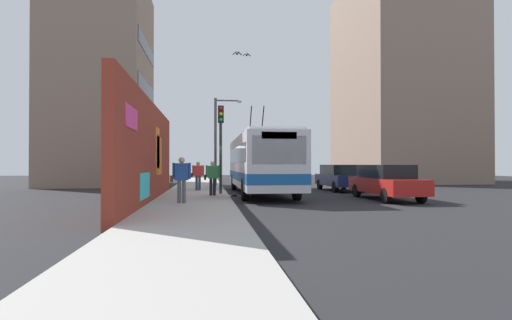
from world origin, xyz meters
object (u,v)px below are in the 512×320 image
object	(u,v)px
parked_car_red	(386,181)
traffic_light	(221,134)
parked_car_navy	(340,177)
pedestrian_near_wall	(181,176)
pedestrian_at_curb	(212,175)
street_lamp	(219,135)
city_bus	(260,162)
pedestrian_midblock	(198,174)

from	to	relation	value
parked_car_red	traffic_light	bearing A→B (deg)	70.21
parked_car_navy	pedestrian_near_wall	size ratio (longest dim) A/B	2.77
pedestrian_near_wall	pedestrian_at_curb	distance (m)	3.79
traffic_light	parked_car_red	bearing A→B (deg)	-109.79
parked_car_navy	street_lamp	distance (m)	8.65
city_bus	pedestrian_midblock	distance (m)	3.70
pedestrian_near_wall	pedestrian_midblock	size ratio (longest dim) A/B	1.08
pedestrian_midblock	parked_car_red	bearing A→B (deg)	-122.51
parked_car_red	parked_car_navy	xyz separation A→B (m)	(6.34, -0.00, 0.00)
pedestrian_near_wall	traffic_light	bearing A→B (deg)	-19.33
pedestrian_at_curb	traffic_light	bearing A→B (deg)	-21.81
traffic_light	street_lamp	xyz separation A→B (m)	(7.56, -0.13, 0.55)
city_bus	traffic_light	xyz separation A→B (m)	(-1.31, 2.15, 1.34)
traffic_light	city_bus	bearing A→B (deg)	-58.56
pedestrian_near_wall	parked_car_red	bearing A→B (deg)	-77.46
city_bus	parked_car_navy	size ratio (longest dim) A/B	2.40
street_lamp	city_bus	bearing A→B (deg)	-162.09
parked_car_red	street_lamp	world-z (taller)	street_lamp
city_bus	pedestrian_at_curb	distance (m)	3.55
parked_car_navy	traffic_light	bearing A→B (deg)	116.71
pedestrian_midblock	street_lamp	world-z (taller)	street_lamp
city_bus	parked_car_red	world-z (taller)	city_bus
pedestrian_near_wall	traffic_light	distance (m)	5.28
pedestrian_near_wall	pedestrian_at_curb	size ratio (longest dim) A/B	1.07
parked_car_red	pedestrian_at_curb	xyz separation A→B (m)	(1.60, 7.77, 0.25)
pedestrian_near_wall	pedestrian_midblock	distance (m)	7.45
pedestrian_near_wall	pedestrian_at_curb	world-z (taller)	pedestrian_near_wall
parked_car_red	pedestrian_near_wall	xyz separation A→B (m)	(-2.00, 8.98, 0.33)
pedestrian_at_curb	street_lamp	xyz separation A→B (m)	(8.61, -0.55, 2.55)
pedestrian_midblock	street_lamp	xyz separation A→B (m)	(4.77, -1.31, 2.55)
pedestrian_at_curb	city_bus	bearing A→B (deg)	-47.40
pedestrian_at_curb	street_lamp	size ratio (longest dim) A/B	0.27
pedestrian_at_curb	traffic_light	distance (m)	2.30
city_bus	parked_car_red	size ratio (longest dim) A/B	2.33
parked_car_navy	pedestrian_near_wall	world-z (taller)	pedestrian_near_wall
parked_car_red	pedestrian_midblock	bearing A→B (deg)	57.49
parked_car_red	pedestrian_midblock	distance (m)	10.11
pedestrian_at_curb	pedestrian_near_wall	bearing A→B (deg)	161.41
pedestrian_at_curb	parked_car_navy	bearing A→B (deg)	-58.58
pedestrian_at_curb	street_lamp	distance (m)	9.00
parked_car_navy	pedestrian_at_curb	size ratio (longest dim) A/B	2.97
pedestrian_midblock	traffic_light	xyz separation A→B (m)	(-2.79, -1.18, 2.00)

